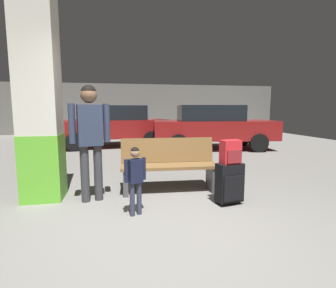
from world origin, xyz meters
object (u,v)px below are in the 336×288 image
suitcase (230,183)px  adult (90,131)px  parked_car_far (112,125)px  backpack_bright (231,152)px  parked_car_near (212,126)px  child (135,174)px  structural_pillar (39,99)px  bench (169,165)px

suitcase → adult: (-1.98, 0.53, 0.75)m
adult → parked_car_far: (0.22, 6.00, -0.26)m
backpack_bright → parked_car_near: (1.66, 5.23, 0.03)m
child → adult: adult is taller
structural_pillar → child: (1.34, -0.93, -0.97)m
backpack_bright → parked_car_far: bearing=105.1°
bench → backpack_bright: (0.74, -0.80, 0.33)m
structural_pillar → suitcase: structural_pillar is taller
structural_pillar → backpack_bright: 2.93m
parked_car_far → parked_car_near: same height
backpack_bright → parked_car_near: bearing=72.4°
backpack_bright → parked_car_near: size_ratio=0.08×
suitcase → backpack_bright: (0.00, -0.00, 0.45)m
backpack_bright → parked_car_far: (-1.76, 6.53, 0.03)m
child → parked_car_near: parked_car_near is taller
structural_pillar → parked_car_far: structural_pillar is taller
parked_car_near → bench: bearing=-118.5°
bench → parked_car_far: bearing=100.1°
parked_car_near → parked_car_far: bearing=159.2°
bench → parked_car_far: size_ratio=0.38×
adult → structural_pillar: bearing=160.9°
bench → child: child is taller
backpack_bright → parked_car_far: parked_car_far is taller
adult → parked_car_near: bearing=52.2°
suitcase → parked_car_far: (-1.76, 6.53, 0.48)m
backpack_bright → parked_car_far: size_ratio=0.08×
backpack_bright → child: 1.40m
structural_pillar → adult: 0.90m
parked_car_near → suitcase: bearing=-107.6°
structural_pillar → parked_car_far: size_ratio=0.72×
adult → backpack_bright: bearing=-15.0°
suitcase → adult: adult is taller
child → adult: 1.04m
structural_pillar → suitcase: bearing=-16.1°
bench → adult: (-1.24, -0.27, 0.63)m
bench → structural_pillar: bearing=-179.5°
bench → adult: bearing=-167.6°
structural_pillar → suitcase: (2.72, -0.78, -1.20)m
adult → parked_car_near: 5.95m
bench → parked_car_near: bearing=61.5°
suitcase → adult: size_ratio=0.35×
bench → parked_car_far: 5.83m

